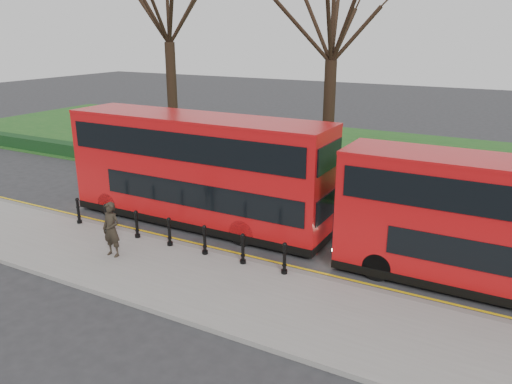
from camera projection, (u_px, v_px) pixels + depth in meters
The scene contains 13 objects.
ground at pixel (182, 234), 19.11m from camera, with size 120.00×120.00×0.00m, color #28282B.
pavement at pixel (128, 262), 16.59m from camera, with size 60.00×4.00×0.15m, color gray.
kerb at pixel (166, 241), 18.26m from camera, with size 60.00×0.25×0.16m, color slate.
grass_verge at pixel (325, 153), 31.63m from camera, with size 60.00×18.00×0.06m, color #1B4F1A.
hedge at pixel (265, 180), 24.67m from camera, with size 60.00×0.90×0.80m, color black.
yellow_line_outer at pixel (171, 240), 18.53m from camera, with size 60.00×0.10×0.01m, color yellow.
yellow_line_inner at pixel (174, 238), 18.69m from camera, with size 60.00×0.10×0.01m, color yellow.
tree_left at pixel (167, 2), 28.35m from camera, with size 7.91×7.91×12.37m.
tree_mid at pixel (333, 19), 24.10m from camera, with size 7.02×7.02×10.97m.
bollard_row at pixel (169, 232), 17.57m from camera, with size 9.15×0.15×1.00m.
bus_lead at pixel (197, 171), 19.57m from camera, with size 10.88×2.50×4.33m.
bus_rear at pixel (512, 230), 14.20m from camera, with size 9.98×2.30×3.97m.
pedestrian at pixel (111, 229), 16.64m from camera, with size 0.69×0.45×1.89m, color black.
Camera 1 is at (10.97, -14.16, 7.40)m, focal length 35.00 mm.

